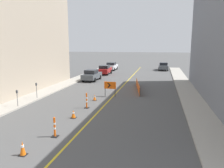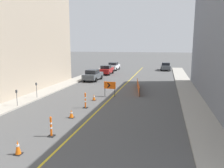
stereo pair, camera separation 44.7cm
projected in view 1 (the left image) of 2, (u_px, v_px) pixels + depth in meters
name	position (u px, v px, depth m)	size (l,w,h in m)	color
lane_stripe	(123.00, 86.00, 27.57)	(0.12, 46.65, 0.01)	gold
sidewalk_left	(68.00, 83.00, 29.19)	(2.13, 46.65, 0.13)	#9E998E
sidewalk_right	(185.00, 88.00, 25.94)	(2.13, 46.65, 0.13)	#9E998E
traffic_cone_nearest	(23.00, 148.00, 10.19)	(0.34, 0.34, 0.71)	black
traffic_cone_second	(73.00, 114.00, 15.41)	(0.38, 0.38, 0.58)	black
traffic_cone_third	(95.00, 97.00, 20.27)	(0.35, 0.35, 0.57)	black
delineator_post_front	(55.00, 128.00, 12.23)	(0.36, 0.36, 1.16)	black
delineator_post_rear	(87.00, 101.00, 17.79)	(0.37, 0.37, 1.28)	black
arrow_barricade_primary	(110.00, 86.00, 21.69)	(1.20, 0.12, 1.50)	#EF560C
safety_mesh_fence	(138.00, 86.00, 24.97)	(1.16, 6.81, 0.92)	#EF560C
parked_car_curb_near	(92.00, 75.00, 31.52)	(1.94, 4.33, 1.59)	#474C51
parked_car_curb_mid	(105.00, 70.00, 38.16)	(1.95, 4.36, 1.59)	maroon
parked_car_curb_far	(112.00, 66.00, 44.59)	(1.94, 4.32, 1.59)	silver
parked_car_opposite_side	(163.00, 66.00, 44.32)	(1.95, 4.34, 1.59)	#474C51
parking_meter_near_curb	(17.00, 95.00, 17.84)	(0.12, 0.11, 1.36)	#4C4C51
parking_meter_far_curb	(36.00, 87.00, 20.60)	(0.12, 0.11, 1.46)	#4C4C51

